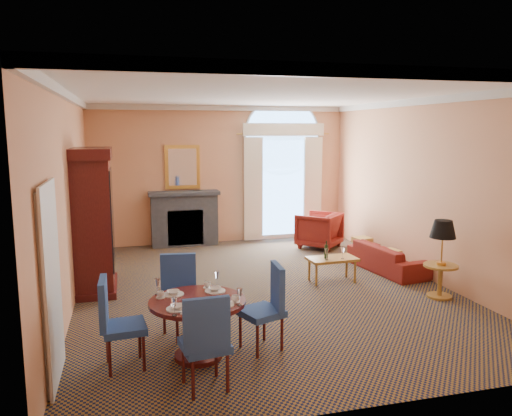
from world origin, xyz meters
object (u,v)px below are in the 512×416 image
object	(u,v)px
dining_table	(198,314)
side_table	(442,248)
armchair	(319,230)
coffee_table	(332,259)
sofa	(387,258)
armoire	(93,223)

from	to	relation	value
dining_table	side_table	xyz separation A→B (m)	(4.03, 1.15, 0.27)
armchair	coffee_table	size ratio (longest dim) A/B	1.01
sofa	armchair	distance (m)	2.20
armoire	armchair	bearing A→B (deg)	22.04
dining_table	side_table	world-z (taller)	side_table
side_table	armoire	bearing A→B (deg)	161.56
dining_table	sofa	distance (m)	4.82
armoire	dining_table	world-z (taller)	armoire
armoire	side_table	distance (m)	5.62
armoire	coffee_table	size ratio (longest dim) A/B	2.71
coffee_table	dining_table	bearing A→B (deg)	-141.52
armoire	sofa	distance (m)	5.35
armoire	sofa	world-z (taller)	armoire
armoire	armchair	distance (m)	5.17
armchair	side_table	bearing A→B (deg)	54.05
coffee_table	armchair	bearing A→B (deg)	70.48
coffee_table	armoire	bearing A→B (deg)	169.20
armoire	sofa	bearing A→B (deg)	-2.27
armchair	side_table	world-z (taller)	side_table
sofa	armoire	bearing A→B (deg)	80.05
dining_table	sofa	world-z (taller)	dining_table
armchair	side_table	size ratio (longest dim) A/B	0.72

